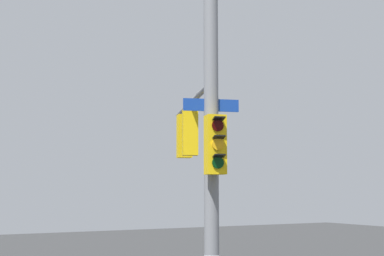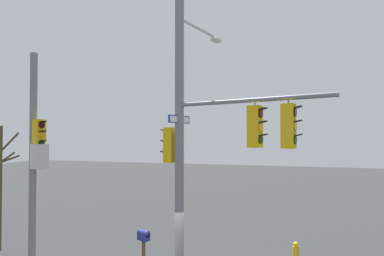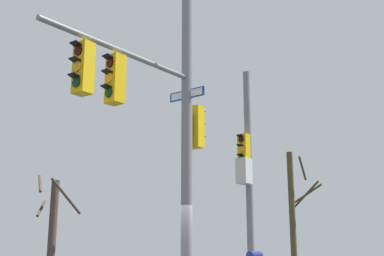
{
  "view_description": "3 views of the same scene",
  "coord_description": "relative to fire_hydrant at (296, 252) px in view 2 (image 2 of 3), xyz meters",
  "views": [
    {
      "loc": [
        -5.64,
        -8.35,
        3.67
      ],
      "look_at": [
        -0.77,
        0.33,
        4.86
      ],
      "focal_mm": 49.79,
      "sensor_mm": 36.0,
      "label": 1
    },
    {
      "loc": [
        8.62,
        3.05,
        4.87
      ],
      "look_at": [
        -0.68,
        0.65,
        5.07
      ],
      "focal_mm": 28.45,
      "sensor_mm": 36.0,
      "label": 2
    },
    {
      "loc": [
        -4.44,
        11.74,
        1.53
      ],
      "look_at": [
        -0.6,
        0.67,
        4.34
      ],
      "focal_mm": 46.14,
      "sensor_mm": 36.0,
      "label": 3
    }
  ],
  "objects": [
    {
      "name": "main_signal_pole_assembly",
      "position": [
        3.56,
        -2.98,
        4.57
      ],
      "size": [
        4.07,
        4.93,
        9.05
      ],
      "rotation": [
        0.0,
        0.0,
        1.23
      ],
      "color": "slate",
      "rests_on": "ground"
    },
    {
      "name": "fire_hydrant",
      "position": [
        0.0,
        0.0,
        0.0
      ],
      "size": [
        0.38,
        0.24,
        0.73
      ],
      "color": "yellow",
      "rests_on": "ground"
    },
    {
      "name": "mailbox",
      "position": [
        2.15,
        -5.37,
        0.76
      ],
      "size": [
        0.39,
        0.5,
        1.41
      ],
      "rotation": [
        0.0,
        0.0,
        5.89
      ],
      "color": "#4C3823",
      "rests_on": "ground"
    },
    {
      "name": "secondary_pole_assembly",
      "position": [
        3.15,
        -9.18,
        3.76
      ],
      "size": [
        0.52,
        0.8,
        7.85
      ],
      "rotation": [
        0.0,
        0.0,
        1.32
      ],
      "color": "slate",
      "rests_on": "ground"
    }
  ]
}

